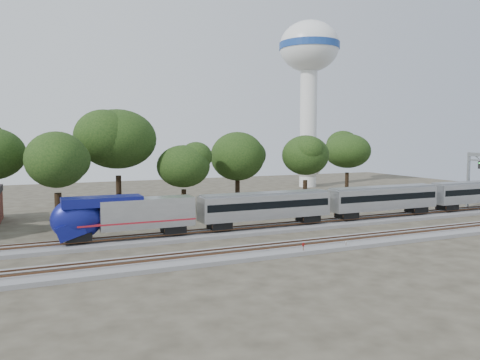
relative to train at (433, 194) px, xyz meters
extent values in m
plane|color=#383328|center=(-31.52, -6.00, -3.11)|extent=(160.00, 160.00, 0.00)
cube|color=slate|center=(-31.52, 0.00, -2.91)|extent=(160.00, 5.00, 0.40)
cube|color=brown|center=(-31.52, -0.72, -2.46)|extent=(160.00, 0.08, 0.15)
cube|color=brown|center=(-31.52, 0.72, -2.46)|extent=(160.00, 0.08, 0.15)
cube|color=slate|center=(-31.52, -10.00, -2.91)|extent=(160.00, 5.00, 0.40)
cube|color=brown|center=(-31.52, -10.72, -2.46)|extent=(160.00, 0.08, 0.15)
cube|color=brown|center=(-31.52, -9.28, -2.46)|extent=(160.00, 0.08, 0.15)
cube|color=silver|center=(-41.80, 0.00, 0.07)|extent=(10.18, 2.88, 3.17)
ellipsoid|color=navy|center=(-49.11, 0.00, -0.17)|extent=(5.19, 3.00, 4.42)
cube|color=navy|center=(-46.51, 0.00, 1.56)|extent=(8.17, 2.82, 0.96)
cube|color=black|center=(-48.62, 0.00, 0.79)|extent=(0.43, 2.21, 1.26)
cube|color=maroon|center=(-42.96, 0.00, -0.75)|extent=(12.49, 2.92, 0.17)
cube|color=black|center=(-48.96, 0.00, -1.95)|extent=(2.50, 2.11, 0.86)
cube|color=black|center=(-38.87, 0.00, -1.95)|extent=(2.50, 2.11, 0.86)
cube|color=silver|center=(-27.27, 0.00, -0.07)|extent=(16.72, 2.88, 2.88)
cube|color=black|center=(-27.27, 0.00, 0.21)|extent=(16.14, 2.93, 0.86)
cube|color=gray|center=(-27.27, 0.00, 1.41)|extent=(16.33, 2.31, 0.34)
cube|color=black|center=(-33.32, 0.00, -1.95)|extent=(2.50, 2.11, 0.86)
cube|color=black|center=(-21.21, 0.00, -1.95)|extent=(2.50, 2.11, 0.86)
cube|color=silver|center=(-9.17, 0.00, -0.07)|extent=(16.72, 2.88, 2.88)
cube|color=black|center=(-9.17, 0.00, 0.21)|extent=(16.14, 2.93, 0.86)
cube|color=gray|center=(-9.17, 0.00, 1.41)|extent=(16.33, 2.31, 0.34)
cube|color=black|center=(-15.23, 0.00, -1.95)|extent=(2.50, 2.11, 0.86)
cube|color=black|center=(-3.12, 0.00, -1.95)|extent=(2.50, 2.11, 0.86)
cube|color=silver|center=(8.92, 0.00, -0.07)|extent=(16.72, 2.88, 2.88)
cube|color=black|center=(8.92, 0.00, 0.21)|extent=(16.14, 2.93, 0.86)
cube|color=gray|center=(8.92, 0.00, 1.41)|extent=(16.33, 2.31, 0.34)
cube|color=black|center=(2.87, 0.00, -1.95)|extent=(2.50, 2.11, 0.86)
cylinder|color=#512D19|center=(-29.27, -12.02, -2.59)|extent=(0.07, 0.07, 1.03)
cylinder|color=#A40B0E|center=(-29.27, -12.02, -2.13)|extent=(0.35, 0.17, 0.37)
cylinder|color=#512D19|center=(-24.15, -11.92, -2.72)|extent=(0.05, 0.05, 0.78)
cylinder|color=silver|center=(-24.15, -11.92, -2.38)|extent=(0.27, 0.11, 0.28)
cube|color=#512D19|center=(-26.00, -11.29, -2.96)|extent=(0.53, 0.35, 0.30)
cylinder|color=silver|center=(5.12, 42.20, 10.36)|extent=(3.85, 3.85, 26.93)
cone|color=silver|center=(5.12, 42.20, -1.19)|extent=(6.16, 6.16, 3.85)
ellipsoid|color=silver|center=(5.12, 42.20, 28.87)|extent=(13.47, 13.47, 11.45)
cylinder|color=navy|center=(5.12, 42.20, 28.87)|extent=(13.62, 13.62, 1.54)
cube|color=gray|center=(11.14, 3.49, 1.38)|extent=(0.35, 0.35, 8.98)
cube|color=black|center=(10.84, 1.20, 3.97)|extent=(0.25, 0.50, 1.20)
cylinder|color=black|center=(-50.43, 9.65, -0.77)|extent=(0.70, 0.70, 4.69)
ellipsoid|color=black|center=(-50.43, 9.65, 5.60)|extent=(8.84, 8.84, 7.52)
cylinder|color=black|center=(-42.06, 16.87, -0.11)|extent=(0.70, 0.70, 5.99)
ellipsoid|color=black|center=(-42.06, 16.87, 8.02)|extent=(11.30, 11.30, 9.61)
cylinder|color=black|center=(-33.29, 14.20, -1.16)|extent=(0.70, 0.70, 3.90)
ellipsoid|color=black|center=(-33.29, 14.20, 4.13)|extent=(7.36, 7.36, 6.25)
cylinder|color=black|center=(-23.17, 18.04, -0.85)|extent=(0.70, 0.70, 4.51)
ellipsoid|color=black|center=(-23.17, 18.04, 5.27)|extent=(8.51, 8.51, 7.23)
cylinder|color=black|center=(-13.59, 13.09, -0.80)|extent=(0.70, 0.70, 4.62)
ellipsoid|color=black|center=(-13.59, 13.09, 5.47)|extent=(8.71, 8.71, 7.40)
cylinder|color=black|center=(1.20, 22.09, -0.72)|extent=(0.70, 0.70, 4.77)
ellipsoid|color=black|center=(1.20, 22.09, 5.75)|extent=(9.00, 9.00, 7.65)
camera|label=1|loc=(-52.91, -50.33, 8.19)|focal=35.00mm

